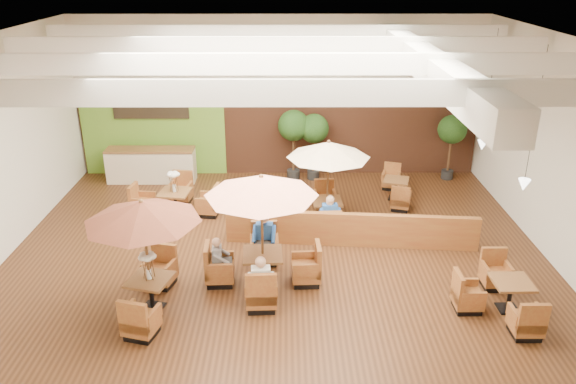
{
  "coord_description": "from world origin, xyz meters",
  "views": [
    {
      "loc": [
        0.25,
        -13.1,
        7.2
      ],
      "look_at": [
        0.3,
        0.5,
        1.5
      ],
      "focal_mm": 35.0,
      "sensor_mm": 36.0,
      "label": 1
    }
  ],
  "objects_px": {
    "diner_3": "(329,213)",
    "diner_1": "(264,234)",
    "booth_divider": "(351,230)",
    "table_1": "(262,211)",
    "diner_2": "(219,256)",
    "table_2": "(326,164)",
    "table_5": "(396,189)",
    "diner_4": "(329,214)",
    "service_counter": "(151,165)",
    "topiary_0": "(294,128)",
    "table_3": "(175,202)",
    "table_0": "(144,227)",
    "topiary_1": "(314,131)",
    "table_4": "(497,296)",
    "topiary_2": "(452,132)",
    "diner_0": "(261,277)"
  },
  "relations": [
    {
      "from": "table_3",
      "to": "topiary_0",
      "type": "distance_m",
      "value": 4.89
    },
    {
      "from": "diner_0",
      "to": "booth_divider",
      "type": "bearing_deg",
      "value": 48.65
    },
    {
      "from": "service_counter",
      "to": "table_1",
      "type": "distance_m",
      "value": 7.93
    },
    {
      "from": "diner_3",
      "to": "diner_4",
      "type": "distance_m",
      "value": 0.03
    },
    {
      "from": "table_4",
      "to": "diner_1",
      "type": "relative_size",
      "value": 2.84
    },
    {
      "from": "topiary_2",
      "to": "diner_0",
      "type": "xyz_separation_m",
      "value": [
        -6.22,
        -7.88,
        -0.93
      ]
    },
    {
      "from": "booth_divider",
      "to": "table_4",
      "type": "xyz_separation_m",
      "value": [
        2.9,
        -3.02,
        -0.12
      ]
    },
    {
      "from": "service_counter",
      "to": "table_3",
      "type": "height_order",
      "value": "table_3"
    },
    {
      "from": "topiary_0",
      "to": "topiary_1",
      "type": "distance_m",
      "value": 0.71
    },
    {
      "from": "table_3",
      "to": "topiary_2",
      "type": "relative_size",
      "value": 1.17
    },
    {
      "from": "diner_2",
      "to": "diner_1",
      "type": "bearing_deg",
      "value": 131.33
    },
    {
      "from": "table_2",
      "to": "table_5",
      "type": "height_order",
      "value": "table_2"
    },
    {
      "from": "table_1",
      "to": "table_2",
      "type": "bearing_deg",
      "value": 59.99
    },
    {
      "from": "topiary_2",
      "to": "diner_3",
      "type": "bearing_deg",
      "value": -134.69
    },
    {
      "from": "booth_divider",
      "to": "diner_2",
      "type": "relative_size",
      "value": 8.98
    },
    {
      "from": "booth_divider",
      "to": "topiary_2",
      "type": "xyz_separation_m",
      "value": [
        3.94,
        4.95,
        1.24
      ]
    },
    {
      "from": "table_2",
      "to": "diner_4",
      "type": "height_order",
      "value": "table_2"
    },
    {
      "from": "diner_1",
      "to": "diner_3",
      "type": "xyz_separation_m",
      "value": [
        1.74,
        1.3,
        -0.01
      ]
    },
    {
      "from": "topiary_2",
      "to": "diner_0",
      "type": "relative_size",
      "value": 2.67
    },
    {
      "from": "service_counter",
      "to": "topiary_0",
      "type": "relative_size",
      "value": 1.22
    },
    {
      "from": "table_2",
      "to": "diner_2",
      "type": "relative_size",
      "value": 3.4
    },
    {
      "from": "diner_0",
      "to": "table_2",
      "type": "bearing_deg",
      "value": 65.18
    },
    {
      "from": "service_counter",
      "to": "table_0",
      "type": "xyz_separation_m",
      "value": [
        1.68,
        -7.7,
        1.42
      ]
    },
    {
      "from": "table_1",
      "to": "diner_4",
      "type": "height_order",
      "value": "table_1"
    },
    {
      "from": "diner_1",
      "to": "diner_3",
      "type": "relative_size",
      "value": 1.02
    },
    {
      "from": "diner_3",
      "to": "diner_0",
      "type": "bearing_deg",
      "value": -119.78
    },
    {
      "from": "table_3",
      "to": "topiary_0",
      "type": "xyz_separation_m",
      "value": [
        3.58,
        3.01,
        1.41
      ]
    },
    {
      "from": "table_1",
      "to": "diner_0",
      "type": "xyz_separation_m",
      "value": [
        -0.0,
        -1.02,
        -1.11
      ]
    },
    {
      "from": "service_counter",
      "to": "table_2",
      "type": "relative_size",
      "value": 1.17
    },
    {
      "from": "topiary_1",
      "to": "topiary_2",
      "type": "height_order",
      "value": "topiary_1"
    },
    {
      "from": "topiary_1",
      "to": "diner_2",
      "type": "distance_m",
      "value": 7.38
    },
    {
      "from": "table_1",
      "to": "table_3",
      "type": "xyz_separation_m",
      "value": [
        -2.77,
        3.85,
        -1.46
      ]
    },
    {
      "from": "table_0",
      "to": "table_1",
      "type": "height_order",
      "value": "table_1"
    },
    {
      "from": "booth_divider",
      "to": "table_1",
      "type": "distance_m",
      "value": 3.3
    },
    {
      "from": "booth_divider",
      "to": "topiary_0",
      "type": "bearing_deg",
      "value": 111.58
    },
    {
      "from": "topiary_0",
      "to": "diner_2",
      "type": "xyz_separation_m",
      "value": [
        -1.83,
        -6.86,
        -1.1
      ]
    },
    {
      "from": "table_2",
      "to": "table_5",
      "type": "distance_m",
      "value": 3.36
    },
    {
      "from": "booth_divider",
      "to": "table_0",
      "type": "distance_m",
      "value": 5.76
    },
    {
      "from": "topiary_2",
      "to": "diner_3",
      "type": "xyz_separation_m",
      "value": [
        -4.48,
        -4.53,
        -0.93
      ]
    },
    {
      "from": "service_counter",
      "to": "diner_0",
      "type": "xyz_separation_m",
      "value": [
        4.1,
        -7.68,
        0.2
      ]
    },
    {
      "from": "diner_3",
      "to": "diner_1",
      "type": "bearing_deg",
      "value": -145.48
    },
    {
      "from": "service_counter",
      "to": "topiary_0",
      "type": "distance_m",
      "value": 5.07
    },
    {
      "from": "table_1",
      "to": "diner_1",
      "type": "xyz_separation_m",
      "value": [
        -0.0,
        1.02,
        -1.11
      ]
    },
    {
      "from": "table_2",
      "to": "table_5",
      "type": "bearing_deg",
      "value": 33.98
    },
    {
      "from": "diner_0",
      "to": "diner_3",
      "type": "height_order",
      "value": "diner_0"
    },
    {
      "from": "table_0",
      "to": "diner_2",
      "type": "relative_size",
      "value": 3.61
    },
    {
      "from": "table_1",
      "to": "topiary_2",
      "type": "xyz_separation_m",
      "value": [
        6.22,
        6.86,
        -0.18
      ]
    },
    {
      "from": "table_1",
      "to": "table_5",
      "type": "bearing_deg",
      "value": 48.44
    },
    {
      "from": "service_counter",
      "to": "topiary_1",
      "type": "relative_size",
      "value": 1.29
    },
    {
      "from": "topiary_0",
      "to": "table_0",
      "type": "bearing_deg",
      "value": -112.2
    }
  ]
}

